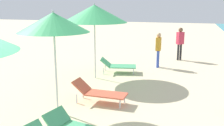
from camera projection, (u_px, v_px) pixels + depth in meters
umbrella_second at (53, 23)px, 6.49m from camera, size 1.82×1.82×2.72m
lounger_second_shoreside at (99, 92)px, 7.63m from camera, size 1.60×0.61×0.66m
umbrella_farthest at (94, 14)px, 9.76m from camera, size 2.50×2.50×2.91m
lounger_farthest_shoreside at (118, 65)px, 11.05m from camera, size 1.61×0.99×0.62m
person_walking_near at (158, 47)px, 11.86m from camera, size 0.22×0.36×1.60m
person_walking_far at (180, 40)px, 13.42m from camera, size 0.41×0.41×1.69m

